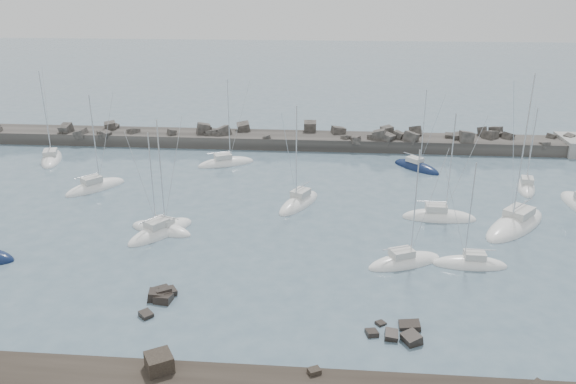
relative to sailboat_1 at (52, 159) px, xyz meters
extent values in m
plane|color=#4A6374|center=(31.27, -27.64, -0.14)|extent=(400.00, 400.00, 0.00)
cube|color=black|center=(39.78, -44.17, 0.37)|extent=(1.00, 0.93, 0.32)
cube|color=black|center=(29.56, -44.64, 0.77)|extent=(2.30, 2.31, 1.12)
cube|color=black|center=(26.45, -35.54, -0.03)|extent=(1.66, 1.65, 1.39)
cube|color=black|center=(27.20, -35.92, -0.02)|extent=(1.51, 1.45, 1.09)
cube|color=black|center=(26.84, -34.93, -0.12)|extent=(1.95, 2.04, 1.42)
cube|color=black|center=(26.47, -35.62, -0.10)|extent=(1.18, 1.40, 1.04)
cube|color=black|center=(26.47, -38.14, -0.09)|extent=(1.36, 1.34, 0.78)
cube|color=black|center=(27.25, -34.90, -0.14)|extent=(1.81, 1.65, 1.33)
cube|color=black|center=(43.82, -39.05, -0.10)|extent=(1.06, 1.19, 0.69)
cube|color=black|center=(46.63, -39.77, 0.00)|extent=(1.75, 1.76, 1.25)
cube|color=black|center=(46.73, -37.86, -0.20)|extent=(1.68, 1.39, 1.04)
cube|color=black|center=(45.19, -39.38, -0.12)|extent=(1.12, 1.27, 1.23)
cube|color=black|center=(44.57, -37.66, -0.12)|extent=(0.97, 0.94, 0.42)
cube|color=#312E2B|center=(23.77, 10.36, 0.06)|extent=(115.00, 6.00, 3.20)
cube|color=#312E2B|center=(41.30, 11.94, 1.98)|extent=(2.57, 2.40, 1.73)
cube|color=#312E2B|center=(4.62, 7.81, 1.54)|extent=(1.30, 1.49, 0.90)
cube|color=#312E2B|center=(15.40, 8.83, 1.96)|extent=(1.89, 1.97, 1.33)
cube|color=#312E2B|center=(36.81, 12.66, 2.33)|extent=(2.01, 2.03, 2.09)
cube|color=#312E2B|center=(50.37, 9.56, 2.00)|extent=(2.29, 2.02, 1.80)
cube|color=#312E2B|center=(43.70, 8.78, 1.50)|extent=(2.35, 2.29, 1.38)
cube|color=#312E2B|center=(73.78, 11.82, 1.87)|extent=(1.71, 1.62, 1.11)
cube|color=#312E2B|center=(4.58, 11.29, 2.13)|extent=(2.39, 2.48, 1.66)
cube|color=#312E2B|center=(67.06, 10.82, 1.85)|extent=(2.21, 2.09, 1.84)
cube|color=#312E2B|center=(5.17, 7.79, 1.76)|extent=(1.93, 1.84, 1.23)
cube|color=#312E2B|center=(22.56, 9.11, 1.77)|extent=(1.62, 1.48, 1.10)
cube|color=#312E2B|center=(-2.20, 8.35, 1.54)|extent=(1.10, 1.35, 0.86)
cube|color=#312E2B|center=(53.42, 12.49, 1.61)|extent=(2.13, 1.90, 1.52)
cube|color=#312E2B|center=(76.07, 11.06, 1.89)|extent=(1.88, 2.04, 1.41)
cube|color=#312E2B|center=(64.38, 10.87, 1.87)|extent=(2.66, 2.94, 2.25)
cube|color=#312E2B|center=(21.54, 9.46, 1.65)|extent=(2.21, 2.38, 1.75)
cube|color=#312E2B|center=(53.28, 11.98, 2.22)|extent=(2.26, 2.18, 2.15)
cube|color=#312E2B|center=(59.61, 10.64, 1.74)|extent=(1.40, 1.51, 0.86)
cube|color=#312E2B|center=(65.56, 12.13, 1.96)|extent=(1.93, 2.01, 1.40)
cube|color=#312E2B|center=(20.09, 11.05, 2.04)|extent=(2.59, 2.50, 1.40)
cube|color=#312E2B|center=(65.04, 12.40, 1.56)|extent=(1.38, 1.35, 1.41)
cube|color=#312E2B|center=(20.15, 10.01, 2.31)|extent=(2.62, 2.39, 2.20)
cube|color=#312E2B|center=(48.64, 8.59, 1.77)|extent=(2.89, 2.76, 2.10)
cube|color=#312E2B|center=(4.34, 8.07, 1.67)|extent=(1.53, 1.61, 1.09)
cube|color=#312E2B|center=(71.60, 8.03, 1.47)|extent=(1.42, 1.59, 1.29)
cube|color=#312E2B|center=(60.35, 8.77, 2.23)|extent=(2.13, 2.39, 2.22)
cube|color=#312E2B|center=(4.83, 11.81, 1.60)|extent=(1.90, 2.18, 2.07)
cube|color=#312E2B|center=(19.54, 12.65, 1.54)|extent=(1.16, 1.42, 1.13)
cube|color=#312E2B|center=(-1.61, 8.77, 2.11)|extent=(1.87, 2.42, 2.12)
cube|color=#312E2B|center=(48.89, 11.28, 2.03)|extent=(2.35, 2.30, 2.27)
cube|color=#312E2B|center=(20.79, 9.44, 1.50)|extent=(2.07, 2.03, 1.23)
cube|color=#312E2B|center=(65.72, 12.84, 2.08)|extent=(2.39, 2.54, 2.12)
cube|color=#312E2B|center=(59.48, 9.97, 1.85)|extent=(1.72, 1.85, 1.91)
cube|color=#312E2B|center=(47.61, 8.90, 2.13)|extent=(2.67, 2.22, 2.28)
cube|color=#312E2B|center=(26.18, 12.28, 2.06)|extent=(2.55, 2.66, 2.11)
cube|color=#312E2B|center=(63.60, 12.61, 2.18)|extent=(1.74, 1.90, 2.03)
cube|color=#312E2B|center=(9.04, 9.47, 1.61)|extent=(2.20, 2.41, 1.84)
cube|color=#312E2B|center=(30.44, 8.19, 1.67)|extent=(1.50, 1.38, 1.17)
cube|color=#312E2B|center=(52.18, 8.49, 2.04)|extent=(2.86, 2.53, 2.30)
cube|color=#312E2B|center=(42.48, 8.67, 1.60)|extent=(1.68, 1.88, 1.45)
cube|color=#312E2B|center=(43.85, 8.01, 1.50)|extent=(1.78, 2.10, 1.54)
cube|color=#312E2B|center=(23.34, 9.71, 2.06)|extent=(3.01, 2.62, 2.32)
cube|color=#312E2B|center=(58.20, 10.65, 1.79)|extent=(1.41, 1.46, 1.23)
cube|color=#312E2B|center=(46.42, 8.89, 1.90)|extent=(1.64, 1.55, 1.19)
cube|color=#312E2B|center=(1.01, 8.16, 1.65)|extent=(2.13, 2.10, 1.72)
ellipsoid|color=white|center=(-0.01, 0.02, -0.09)|extent=(5.53, 9.06, 2.16)
cube|color=silver|center=(0.14, -0.39, 1.17)|extent=(2.48, 2.88, 0.67)
cylinder|color=silver|center=(-0.25, 0.67, 6.68)|extent=(0.12, 0.12, 11.71)
cylinder|color=silver|center=(0.35, -0.96, 1.79)|extent=(1.29, 3.29, 0.10)
ellipsoid|color=white|center=(11.17, -11.05, -0.09)|extent=(6.90, 7.78, 2.15)
cube|color=silver|center=(10.93, -11.37, 1.19)|extent=(2.65, 2.75, 0.72)
cylinder|color=silver|center=(11.57, -10.55, 6.21)|extent=(0.12, 0.12, 10.76)
cylinder|color=silver|center=(10.58, -11.80, 1.86)|extent=(2.07, 2.56, 0.10)
ellipsoid|color=white|center=(25.55, 0.10, -0.09)|extent=(8.41, 5.87, 2.06)
cube|color=silver|center=(25.18, -0.08, 1.11)|extent=(2.77, 2.48, 0.65)
cylinder|color=silver|center=(26.13, 0.39, 6.28)|extent=(0.11, 0.11, 10.99)
cylinder|color=silver|center=(24.67, -0.33, 1.72)|extent=(2.96, 1.53, 0.09)
ellipsoid|color=white|center=(22.98, -22.57, -0.09)|extent=(7.45, 4.34, 1.86)
cube|color=silver|center=(23.32, -22.68, 1.01)|extent=(2.34, 1.99, 0.61)
cylinder|color=silver|center=(22.44, -22.39, 5.51)|extent=(0.10, 0.10, 9.61)
cylinder|color=silver|center=(23.79, -22.84, 1.57)|extent=(2.73, 0.98, 0.09)
ellipsoid|color=white|center=(36.80, -14.17, -0.09)|extent=(5.71, 8.27, 2.20)
cube|color=silver|center=(36.97, -13.81, 1.22)|extent=(2.42, 2.72, 0.75)
cylinder|color=silver|center=(36.52, -14.74, 6.24)|extent=(0.13, 0.13, 10.79)
cylinder|color=silver|center=(37.22, -13.30, 1.92)|extent=(1.49, 2.92, 0.11)
ellipsoid|color=white|center=(47.44, -27.73, -0.09)|extent=(7.69, 5.13, 1.93)
cube|color=silver|center=(47.11, -27.88, 1.05)|extent=(2.50, 2.21, 0.63)
cylinder|color=silver|center=(47.98, -27.48, 5.73)|extent=(0.11, 0.11, 9.99)
cylinder|color=silver|center=(46.63, -28.09, 1.63)|extent=(2.74, 1.30, 0.09)
ellipsoid|color=#0F1D41|center=(52.13, 0.52, -0.09)|extent=(6.86, 7.03, 1.94)
cube|color=silver|center=(51.88, 0.79, 1.05)|extent=(2.54, 2.56, 0.63)
cylinder|color=silver|center=(52.55, 0.08, 5.80)|extent=(0.11, 0.11, 10.12)
cylinder|color=silver|center=(51.51, 1.17, 1.64)|extent=(2.14, 2.23, 0.09)
ellipsoid|color=white|center=(53.34, -27.61, -0.09)|extent=(6.75, 2.23, 1.79)
cube|color=silver|center=(53.68, -27.62, 0.97)|extent=(1.91, 1.39, 0.60)
cylinder|color=silver|center=(52.81, -27.60, 5.20)|extent=(0.10, 0.10, 9.05)
cylinder|color=silver|center=(54.15, -27.63, 1.52)|extent=(2.68, 0.15, 0.09)
ellipsoid|color=white|center=(59.98, -18.44, -0.09)|extent=(9.86, 10.70, 2.63)
cube|color=silver|center=(60.34, -18.01, 1.42)|extent=(3.73, 3.82, 0.78)
cylinder|color=silver|center=(59.40, -19.11, 8.54)|extent=(0.13, 0.13, 15.02)
cylinder|color=silver|center=(60.85, -17.42, 2.14)|extent=(2.98, 3.45, 0.11)
ellipsoid|color=white|center=(64.71, -6.49, -0.09)|extent=(3.60, 7.16, 2.00)
cube|color=silver|center=(64.63, -6.82, 1.12)|extent=(1.78, 2.18, 0.71)
cylinder|color=silver|center=(64.83, -5.95, 5.39)|extent=(0.12, 0.12, 9.25)
cylinder|color=silver|center=(64.52, -7.29, 1.78)|extent=(0.71, 2.70, 0.10)
ellipsoid|color=white|center=(52.33, -16.95, -0.09)|extent=(8.05, 2.71, 2.15)
cube|color=silver|center=(51.93, -16.94, 1.18)|extent=(2.28, 1.67, 0.72)
cylinder|color=silver|center=(52.97, -16.97, 6.21)|extent=(0.12, 0.12, 10.77)
cylinder|color=silver|center=(51.37, -16.92, 1.85)|extent=(3.19, 0.20, 0.10)
ellipsoid|color=white|center=(23.16, -23.22, -0.09)|extent=(6.60, 8.10, 2.16)
cube|color=silver|center=(22.93, -23.56, 1.19)|extent=(2.62, 2.79, 0.72)
cylinder|color=silver|center=(23.52, -22.69, 6.29)|extent=(0.12, 0.12, 10.92)
cylinder|color=silver|center=(22.62, -24.03, 1.85)|extent=(1.90, 2.74, 0.10)
camera|label=1|loc=(40.58, -74.36, 24.39)|focal=35.00mm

